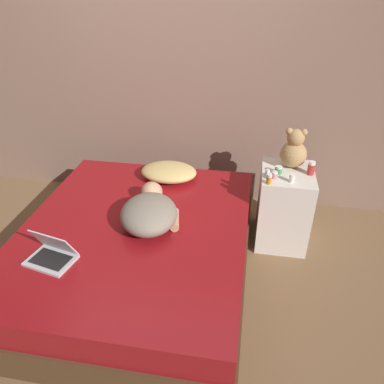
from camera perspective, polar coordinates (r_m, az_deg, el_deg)
ground_plane at (r=2.93m, az=-8.13°, el=-12.02°), size 12.00×12.00×0.00m
wall_back at (r=3.39m, az=-3.50°, el=19.47°), size 8.00×0.06×2.60m
bed at (r=2.79m, az=-8.46°, el=-8.83°), size 1.59×1.89×0.43m
nightstand at (r=3.12m, az=13.75°, el=-2.18°), size 0.40×0.48×0.63m
pillow at (r=3.17m, az=-3.56°, el=3.07°), size 0.47×0.35×0.13m
person_lying at (r=2.62m, az=-6.47°, el=-2.95°), size 0.48×0.66×0.20m
laptop at (r=2.48m, az=-20.56°, el=-8.79°), size 0.32×0.26×0.20m
teddy_bear at (r=3.00m, az=15.26°, el=6.15°), size 0.21×0.21×0.32m
bottle_green at (r=2.91m, az=13.05°, el=3.28°), size 0.06×0.06×0.06m
bottle_red at (r=2.96m, az=17.71°, el=3.48°), size 0.05×0.05×0.11m
bottle_amber at (r=2.75m, az=11.67°, el=1.92°), size 0.04×0.04×0.08m
bottle_clear at (r=2.82m, az=11.41°, el=2.70°), size 0.03×0.03×0.07m
bottle_pink at (r=2.84m, az=12.47°, el=2.53°), size 0.04×0.04×0.06m
bottle_white at (r=2.82m, az=14.98°, el=2.01°), size 0.04×0.04×0.06m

